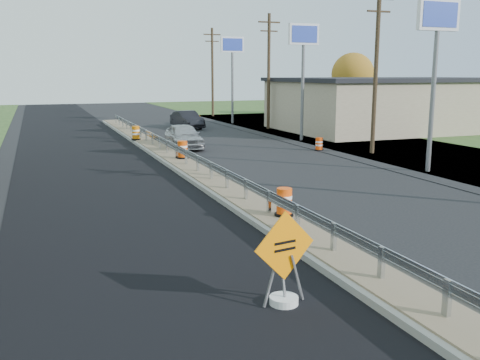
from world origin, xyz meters
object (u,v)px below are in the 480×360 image
object	(u,v)px
barrel_median_mid	(183,150)
car_dark_mid	(187,120)
barrel_median_near	(284,203)
barrel_median_far	(136,133)
car_silver	(184,136)
barrel_shoulder_far	(198,121)
barrel_shoulder_near	(319,144)
caution_sign	(284,281)

from	to	relation	value
barrel_median_mid	car_dark_mid	bearing A→B (deg)	73.86
barrel_median_near	barrel_median_mid	bearing A→B (deg)	89.92
barrel_median_far	car_silver	size ratio (longest dim) A/B	0.20
barrel_shoulder_far	barrel_median_near	bearing A→B (deg)	-101.82
barrel_shoulder_near	car_dark_mid	bearing A→B (deg)	103.56
barrel_shoulder_near	car_silver	xyz separation A→B (m)	(-7.40, 3.95, 0.39)
barrel_median_mid	caution_sign	bearing A→B (deg)	-98.44
barrel_median_mid	barrel_shoulder_far	distance (m)	20.93
barrel_median_mid	car_silver	distance (m)	5.57
caution_sign	barrel_median_mid	world-z (taller)	caution_sign
caution_sign	car_dark_mid	xyz separation A→B (m)	(7.69, 35.24, 0.24)
barrel_median_near	barrel_median_far	bearing A→B (deg)	92.21
barrel_shoulder_near	barrel_median_far	bearing A→B (deg)	142.19
caution_sign	barrel_median_near	size ratio (longest dim) A/B	2.23
barrel_median_far	barrel_shoulder_near	xyz separation A→B (m)	(9.75, -7.57, -0.29)
barrel_median_far	car_silver	world-z (taller)	car_silver
caution_sign	barrel_median_mid	size ratio (longest dim) A/B	2.12
barrel_shoulder_near	barrel_median_near	bearing A→B (deg)	-123.03
caution_sign	barrel_shoulder_far	distance (m)	38.77
barrel_median_near	car_dark_mid	world-z (taller)	car_dark_mid
car_silver	barrel_median_near	bearing A→B (deg)	-92.87
caution_sign	car_silver	xyz separation A→B (m)	(4.15, 23.17, 0.27)
barrel_median_mid	barrel_shoulder_far	bearing A→B (deg)	71.30
barrel_shoulder_near	barrel_median_mid	bearing A→B (deg)	-171.02
barrel_median_far	barrel_shoulder_near	world-z (taller)	barrel_median_far
barrel_shoulder_near	caution_sign	bearing A→B (deg)	-121.02
barrel_median_mid	barrel_median_far	distance (m)	9.01
barrel_shoulder_far	car_dark_mid	bearing A→B (deg)	-124.86
barrel_median_far	barrel_shoulder_far	world-z (taller)	barrel_median_far
barrel_shoulder_far	car_dark_mid	size ratio (longest dim) A/B	0.19
caution_sign	barrel_shoulder_near	size ratio (longest dim) A/B	2.47
barrel_median_mid	barrel_shoulder_far	size ratio (longest dim) A/B	1.06
barrel_median_far	barrel_median_near	bearing A→B (deg)	-87.79
car_dark_mid	barrel_shoulder_far	bearing A→B (deg)	49.22
caution_sign	barrel_median_mid	distance (m)	18.00
barrel_median_far	barrel_shoulder_far	distance (m)	13.22
barrel_shoulder_near	barrel_shoulder_far	world-z (taller)	barrel_shoulder_far
barrel_median_near	barrel_median_mid	size ratio (longest dim) A/B	0.95
barrel_shoulder_near	car_silver	distance (m)	8.40
caution_sign	barrel_median_far	distance (m)	26.84
barrel_median_far	barrel_shoulder_near	bearing A→B (deg)	-37.81
barrel_median_near	barrel_median_far	size ratio (longest dim) A/B	0.96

